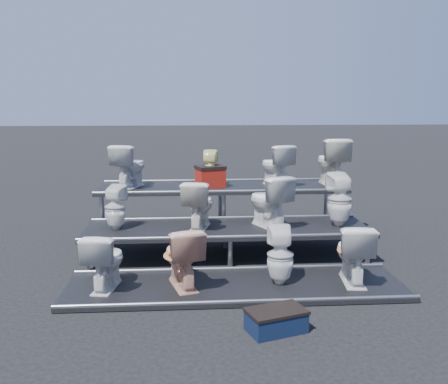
{
  "coord_description": "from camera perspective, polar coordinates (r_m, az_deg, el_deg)",
  "views": [
    {
      "loc": [
        -0.56,
        -7.18,
        2.33
      ],
      "look_at": [
        -0.05,
        0.1,
        0.98
      ],
      "focal_mm": 40.0,
      "sensor_mm": 36.0,
      "label": 1
    }
  ],
  "objects": [
    {
      "name": "toilet_9",
      "position": [
        8.57,
        -1.63,
        2.73
      ],
      "size": [
        0.32,
        0.33,
        0.63
      ],
      "primitive_type": "imported",
      "rotation": [
        0.0,
        0.0,
        2.99
      ],
      "color": "#F5EEA1",
      "rests_on": "tier_back"
    },
    {
      "name": "toilet_7",
      "position": [
        7.67,
        13.08,
        -0.84
      ],
      "size": [
        0.39,
        0.4,
        0.8
      ],
      "primitive_type": "imported",
      "rotation": [
        0.0,
        0.0,
        3.23
      ],
      "color": "silver",
      "rests_on": "tier_mid"
    },
    {
      "name": "toilet_0",
      "position": [
        6.27,
        -13.44,
        -7.6
      ],
      "size": [
        0.51,
        0.75,
        0.71
      ],
      "primitive_type": "imported",
      "rotation": [
        0.0,
        0.0,
        2.96
      ],
      "color": "silver",
      "rests_on": "tier_front"
    },
    {
      "name": "toilet_4",
      "position": [
        7.43,
        -12.33,
        -1.73
      ],
      "size": [
        0.38,
        0.38,
        0.66
      ],
      "primitive_type": "imported",
      "rotation": [
        0.0,
        0.0,
        2.82
      ],
      "color": "silver",
      "rests_on": "tier_mid"
    },
    {
      "name": "toilet_10",
      "position": [
        8.68,
        5.92,
        3.08
      ],
      "size": [
        0.62,
        0.8,
        0.72
      ],
      "primitive_type": "imported",
      "rotation": [
        0.0,
        0.0,
        3.5
      ],
      "color": "silver",
      "rests_on": "tier_back"
    },
    {
      "name": "red_crate",
      "position": [
        8.51,
        -1.58,
        1.62
      ],
      "size": [
        0.53,
        0.47,
        0.32
      ],
      "primitive_type": "cube",
      "rotation": [
        0.0,
        0.0,
        0.32
      ],
      "color": "maroon",
      "rests_on": "tier_back"
    },
    {
      "name": "toilet_8",
      "position": [
        8.61,
        -10.73,
        2.95
      ],
      "size": [
        0.65,
        0.82,
        0.74
      ],
      "primitive_type": "imported",
      "rotation": [
        0.0,
        0.0,
        2.76
      ],
      "color": "silver",
      "rests_on": "tier_back"
    },
    {
      "name": "toilet_1",
      "position": [
        6.18,
        -4.81,
        -7.34
      ],
      "size": [
        0.6,
        0.83,
        0.76
      ],
      "primitive_type": "imported",
      "rotation": [
        0.0,
        0.0,
        3.4
      ],
      "color": "tan",
      "rests_on": "tier_front"
    },
    {
      "name": "toilet_6",
      "position": [
        7.43,
        5.11,
        -1.02
      ],
      "size": [
        0.71,
        0.88,
        0.79
      ],
      "primitive_type": "imported",
      "rotation": [
        0.0,
        0.0,
        3.56
      ],
      "color": "silver",
      "rests_on": "tier_mid"
    },
    {
      "name": "tier_mid",
      "position": [
        7.5,
        0.41,
        -5.76
      ],
      "size": [
        4.2,
        1.2,
        0.46
      ],
      "primitive_type": "cube",
      "color": "black",
      "rests_on": "ground"
    },
    {
      "name": "tier_back",
      "position": [
        8.71,
        -0.25,
        -2.11
      ],
      "size": [
        4.2,
        1.2,
        0.86
      ],
      "primitive_type": "cube",
      "color": "black",
      "rests_on": "ground"
    },
    {
      "name": "toilet_2",
      "position": [
        6.28,
        6.45,
        -7.2
      ],
      "size": [
        0.34,
        0.35,
        0.74
      ],
      "primitive_type": "imported",
      "rotation": [
        0.0,
        0.0,
        3.11
      ],
      "color": "silver",
      "rests_on": "tier_front"
    },
    {
      "name": "tier_front",
      "position": [
        6.34,
        1.33,
        -10.77
      ],
      "size": [
        4.2,
        1.2,
        0.06
      ],
      "primitive_type": "cube",
      "color": "black",
      "rests_on": "ground"
    },
    {
      "name": "toilet_3",
      "position": [
        6.51,
        14.52,
        -6.71
      ],
      "size": [
        0.51,
        0.8,
        0.77
      ],
      "primitive_type": "imported",
      "rotation": [
        0.0,
        0.0,
        3.02
      ],
      "color": "silver",
      "rests_on": "tier_front"
    },
    {
      "name": "step_stool",
      "position": [
        5.27,
        5.97,
        -14.54
      ],
      "size": [
        0.65,
        0.51,
        0.21
      ],
      "primitive_type": "cube",
      "rotation": [
        0.0,
        0.0,
        0.32
      ],
      "color": "black",
      "rests_on": "ground"
    },
    {
      "name": "ground",
      "position": [
        7.57,
        0.41,
        -7.43
      ],
      "size": [
        80.0,
        80.0,
        0.0
      ],
      "primitive_type": "plane",
      "color": "black",
      "rests_on": "ground"
    },
    {
      "name": "toilet_11",
      "position": [
        8.9,
        12.16,
        3.43
      ],
      "size": [
        0.5,
        0.83,
        0.83
      ],
      "primitive_type": "imported",
      "rotation": [
        0.0,
        0.0,
        3.19
      ],
      "color": "silver",
      "rests_on": "tier_back"
    },
    {
      "name": "toilet_5",
      "position": [
        7.34,
        -2.9,
        -1.4
      ],
      "size": [
        0.55,
        0.78,
        0.72
      ],
      "primitive_type": "imported",
      "rotation": [
        0.0,
        0.0,
        2.91
      ],
      "color": "silver",
      "rests_on": "tier_mid"
    }
  ]
}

